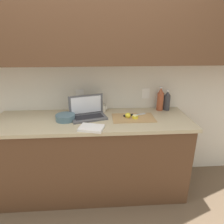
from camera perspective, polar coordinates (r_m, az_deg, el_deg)
ground_plane at (r=2.55m, az=-4.96°, el=-20.81°), size 12.00×12.00×0.00m
wall_back at (r=2.17m, az=-6.16°, el=17.22°), size 5.20×0.38×2.60m
counter_unit at (r=2.28m, az=-5.87°, el=-12.10°), size 2.04×0.64×0.89m
laptop at (r=2.12m, az=-6.95°, el=-0.07°), size 0.41×0.31×0.23m
cutting_board at (r=2.10m, az=6.12°, el=-1.67°), size 0.44×0.26×0.01m
knife at (r=2.14m, az=5.44°, el=-0.87°), size 0.26×0.11×0.02m
lemon_half_cut at (r=2.08m, az=6.63°, el=-1.37°), size 0.06×0.06×0.03m
lemon_whole_beside at (r=2.07m, az=4.58°, el=-0.96°), size 0.06×0.06×0.06m
bottle_green_soda at (r=2.36m, az=13.63°, el=3.53°), size 0.07×0.07×0.28m
bottle_oil_tall at (r=2.39m, az=15.43°, el=3.09°), size 0.07×0.07×0.24m
measuring_cup at (r=2.28m, az=-3.01°, el=1.21°), size 0.11×0.09×0.09m
bowl_white at (r=2.08m, az=-13.16°, el=-1.52°), size 0.20×0.20×0.06m
dish_towel at (r=1.85m, az=-5.78°, el=-4.54°), size 0.26×0.21×0.02m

